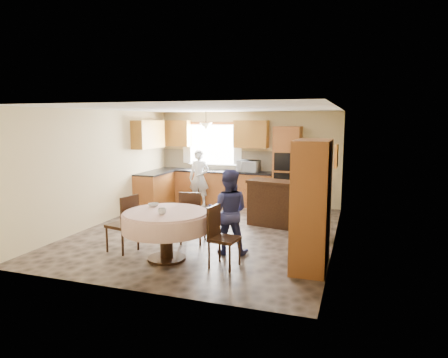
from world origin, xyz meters
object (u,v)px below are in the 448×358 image
cupboard (312,205)px  person_sink (199,178)px  oven_tower (287,168)px  chair_right (220,233)px  dining_table (166,222)px  chair_back (192,215)px  person_dining (228,212)px  sideboard (278,205)px  chair_left (125,221)px

cupboard → person_sink: 4.96m
person_sink → cupboard: bearing=-53.3°
oven_tower → chair_right: 4.48m
cupboard → chair_right: 1.48m
cupboard → dining_table: cupboard is taller
cupboard → dining_table: bearing=-169.8°
dining_table → chair_back: (0.05, 0.93, -0.09)m
cupboard → chair_back: bearing=166.9°
dining_table → person_sink: (-1.07, 4.06, 0.12)m
chair_back → person_dining: size_ratio=0.68×
cupboard → dining_table: (-2.27, -0.41, -0.36)m
dining_table → chair_right: (0.93, 0.01, -0.10)m
chair_back → person_sink: size_ratio=0.66×
sideboard → person_dining: person_dining is taller
oven_tower → chair_back: 3.74m
dining_table → oven_tower: bearing=74.9°
sideboard → person_dining: 2.08m
person_dining → chair_back: bearing=-29.9°
sideboard → chair_back: chair_back is taller
oven_tower → person_sink: bearing=-170.3°
person_dining → person_sink: bearing=-71.4°
chair_left → person_sink: 3.94m
cupboard → person_sink: (-3.34, 3.65, -0.24)m
oven_tower → chair_right: (-0.28, -4.44, -0.53)m
sideboard → chair_back: size_ratio=1.32×
oven_tower → chair_left: bearing=-115.4°
cupboard → person_dining: 1.46m
sideboard → person_dining: bearing=-91.2°
sideboard → oven_tower: bearing=105.6°
cupboard → chair_right: cupboard is taller
sideboard → chair_right: chair_right is taller
person_dining → sideboard: bearing=-113.9°
chair_back → chair_right: 1.26m
oven_tower → person_dining: 3.83m
chair_left → chair_back: chair_left is taller
chair_left → person_dining: person_dining is taller
sideboard → chair_right: bearing=-86.6°
chair_right → chair_left: bearing=94.4°
dining_table → chair_left: (-0.85, 0.13, -0.08)m
person_sink → dining_table: bearing=-81.0°
person_dining → chair_right: bearing=85.6°
oven_tower → person_dining: bearing=-95.3°
sideboard → chair_back: bearing=-114.3°
sideboard → person_dining: (-0.47, -2.01, 0.26)m
oven_tower → person_dining: oven_tower is taller
sideboard → chair_left: size_ratio=1.30×
chair_back → chair_right: chair_back is taller
oven_tower → dining_table: oven_tower is taller
sideboard → chair_left: 3.34m
cupboard → chair_left: cupboard is taller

